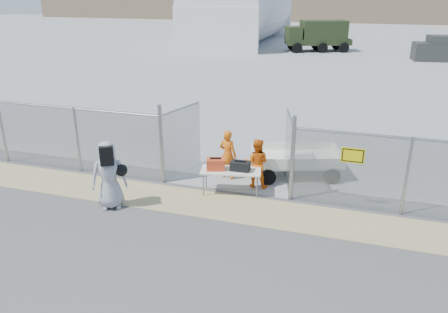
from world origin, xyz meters
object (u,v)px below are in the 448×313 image
(security_worker_right, at_px, (257,163))
(security_worker_left, at_px, (228,155))
(utility_trailer, at_px, (296,161))
(folding_table, at_px, (231,181))
(visitor, at_px, (109,175))

(security_worker_right, bearing_deg, security_worker_left, -20.47)
(security_worker_left, relative_size, security_worker_right, 1.04)
(security_worker_right, relative_size, utility_trailer, 0.42)
(security_worker_right, bearing_deg, utility_trailer, -129.01)
(folding_table, height_order, visitor, visitor)
(security_worker_right, xyz_separation_m, visitor, (-3.53, -2.52, 0.19))
(security_worker_left, height_order, visitor, visitor)
(folding_table, bearing_deg, security_worker_right, 36.14)
(folding_table, xyz_separation_m, utility_trailer, (1.62, 2.00, 0.07))
(security_worker_left, height_order, utility_trailer, security_worker_left)
(utility_trailer, bearing_deg, visitor, -158.40)
(visitor, bearing_deg, security_worker_right, 4.37)
(security_worker_left, bearing_deg, security_worker_right, 172.17)
(folding_table, height_order, security_worker_right, security_worker_right)
(security_worker_right, xyz_separation_m, utility_trailer, (1.00, 1.32, -0.32))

